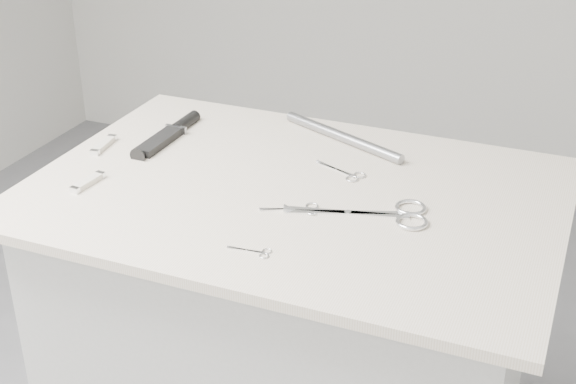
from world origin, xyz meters
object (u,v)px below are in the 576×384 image
at_px(plinth, 293,382).
at_px(pocket_knife_a, 88,182).
at_px(embroidery_scissors_a, 300,209).
at_px(metal_rail, 342,137).
at_px(embroidery_scissors_b, 347,174).
at_px(pocket_knife_b, 104,145).
at_px(large_shears, 388,214).
at_px(sheathed_knife, 171,132).
at_px(tiny_scissors, 255,252).

bearing_deg(plinth, pocket_knife_a, -160.20).
bearing_deg(embroidery_scissors_a, metal_rail, 71.64).
relative_size(embroidery_scissors_b, pocket_knife_b, 1.20).
relative_size(large_shears, pocket_knife_a, 2.96).
xyz_separation_m(plinth, pocket_knife_a, (-0.37, -0.13, 0.48)).
bearing_deg(embroidery_scissors_b, plinth, -104.48).
relative_size(plinth, embroidery_scissors_a, 8.55).
bearing_deg(plinth, sheathed_knife, 158.57).
xyz_separation_m(sheathed_knife, pocket_knife_b, (-0.10, -0.11, -0.00)).
bearing_deg(embroidery_scissors_b, sheathed_knife, -162.96).
bearing_deg(sheathed_knife, embroidery_scissors_b, -94.23).
distance_m(plinth, embroidery_scissors_b, 0.49).
distance_m(pocket_knife_b, metal_rail, 0.51).
bearing_deg(large_shears, pocket_knife_b, 157.72).
xyz_separation_m(tiny_scissors, pocket_knife_a, (-0.40, 0.10, 0.00)).
height_order(embroidery_scissors_b, tiny_scissors, same).
xyz_separation_m(plinth, embroidery_scissors_b, (0.07, 0.10, 0.47)).
bearing_deg(plinth, tiny_scissors, -83.44).
relative_size(plinth, pocket_knife_a, 10.49).
xyz_separation_m(pocket_knife_b, metal_rail, (0.46, 0.22, 0.00)).
xyz_separation_m(embroidery_scissors_a, pocket_knife_b, (-0.49, 0.10, 0.00)).
distance_m(large_shears, tiny_scissors, 0.26).
height_order(sheathed_knife, pocket_knife_b, sheathed_knife).
xyz_separation_m(embroidery_scissors_b, sheathed_knife, (-0.41, 0.04, 0.01)).
distance_m(embroidery_scissors_b, pocket_knife_b, 0.52).
relative_size(plinth, large_shears, 3.54).
relative_size(embroidery_scissors_a, pocket_knife_b, 1.12).
xyz_separation_m(embroidery_scissors_b, pocket_knife_b, (-0.52, -0.07, 0.00)).
bearing_deg(metal_rail, plinth, -92.65).
distance_m(sheathed_knife, pocket_knife_b, 0.15).
bearing_deg(plinth, pocket_knife_b, 176.54).
xyz_separation_m(embroidery_scissors_a, sheathed_knife, (-0.38, 0.21, 0.01)).
height_order(tiny_scissors, pocket_knife_a, pocket_knife_a).
bearing_deg(large_shears, metal_rail, 106.12).
xyz_separation_m(plinth, sheathed_knife, (-0.34, 0.13, 0.48)).
relative_size(sheathed_knife, pocket_knife_b, 2.43).
bearing_deg(large_shears, sheathed_knife, 145.78).
height_order(large_shears, sheathed_knife, sheathed_knife).
height_order(large_shears, embroidery_scissors_a, large_shears).
bearing_deg(pocket_knife_b, large_shears, -102.65).
bearing_deg(metal_rail, embroidery_scissors_b, -67.81).
bearing_deg(metal_rail, pocket_knife_b, -154.03).
bearing_deg(metal_rail, tiny_scissors, -88.14).
height_order(tiny_scissors, pocket_knife_b, pocket_knife_b).
xyz_separation_m(pocket_knife_a, metal_rail, (0.38, 0.38, 0.01)).
relative_size(tiny_scissors, metal_rail, 0.23).
bearing_deg(large_shears, embroidery_scissors_a, 177.71).
bearing_deg(pocket_knife_b, embroidery_scissors_a, -108.93).
height_order(pocket_knife_b, metal_rail, metal_rail).
distance_m(pocket_knife_a, metal_rail, 0.54).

